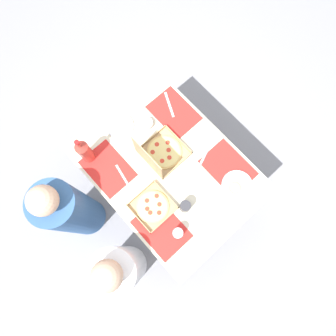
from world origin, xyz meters
TOP-DOWN VIEW (x-y plane):
  - ground_plane at (0.00, 0.00)m, footprint 6.00×6.00m
  - dining_table at (0.00, 0.00)m, footprint 1.27×0.94m
  - placemat_near_left at (-0.28, -0.32)m, footprint 0.36×0.26m
  - placemat_near_right at (0.28, -0.32)m, footprint 0.36×0.26m
  - placemat_far_left at (-0.28, 0.32)m, footprint 0.36×0.26m
  - placemat_far_right at (0.28, 0.32)m, footprint 0.36×0.26m
  - pizza_box_corner_left at (0.10, -0.02)m, footprint 0.29×0.29m
  - pizza_box_center at (-0.13, 0.26)m, footprint 0.26×0.26m
  - plate_near_left at (0.47, 0.05)m, footprint 0.20×0.20m
  - plate_middle at (-0.42, -0.27)m, footprint 0.22×0.22m
  - soda_bottle at (0.44, 0.36)m, footprint 0.09×0.09m
  - cup_red at (-0.38, 0.26)m, footprint 0.07×0.07m
  - cup_clear_left at (-0.28, 0.10)m, footprint 0.07×0.07m
  - condiment_bowl at (0.34, -0.11)m, footprint 0.09×0.09m
  - fork_by_near_right at (-0.11, -0.26)m, footprint 0.08×0.18m
  - fork_by_far_left at (0.17, 0.28)m, footprint 0.19×0.05m
  - knife_by_near_left at (-0.43, -0.01)m, footprint 0.11×0.20m
  - knife_by_far_right at (0.35, -0.34)m, footprint 0.20×0.11m
  - diner_left_seat at (-0.28, 0.73)m, footprint 0.32×0.32m
  - diner_right_seat at (0.28, 0.73)m, footprint 0.32×0.32m

SIDE VIEW (x-z plane):
  - ground_plane at x=0.00m, z-range 0.00..0.00m
  - diner_left_seat at x=-0.28m, z-range -0.06..1.05m
  - diner_right_seat at x=0.28m, z-range -0.06..1.10m
  - dining_table at x=0.00m, z-range 0.25..0.97m
  - placemat_near_left at x=-0.28m, z-range 0.73..0.73m
  - placemat_near_right at x=0.28m, z-range 0.73..0.73m
  - placemat_far_left at x=-0.28m, z-range 0.73..0.73m
  - placemat_far_right at x=0.28m, z-range 0.73..0.73m
  - fork_by_near_right at x=-0.11m, z-range 0.73..0.73m
  - fork_by_far_left at x=0.17m, z-range 0.73..0.73m
  - knife_by_near_left at x=-0.43m, z-range 0.73..0.73m
  - knife_by_far_right at x=0.35m, z-range 0.73..0.73m
  - plate_near_left at x=0.47m, z-range 0.73..0.74m
  - plate_middle at x=-0.42m, z-range 0.72..0.75m
  - pizza_box_center at x=-0.13m, z-range 0.72..0.76m
  - condiment_bowl at x=0.34m, z-range 0.73..0.77m
  - pizza_box_corner_left at x=0.10m, z-range 0.62..0.94m
  - cup_clear_left at x=-0.28m, z-range 0.73..0.83m
  - cup_red at x=-0.38m, z-range 0.73..0.83m
  - soda_bottle at x=0.44m, z-range 0.70..1.02m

